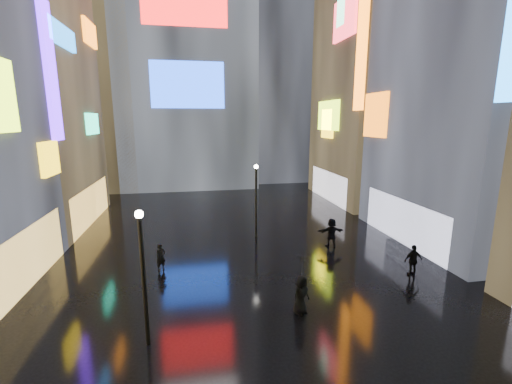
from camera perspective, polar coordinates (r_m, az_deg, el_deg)
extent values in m
plane|color=black|center=(24.63, -3.45, -7.61)|extent=(140.00, 140.00, 0.00)
cube|color=#FFC659|center=(20.11, -34.69, -9.85)|extent=(0.20, 10.00, 3.00)
cube|color=#D9A40A|center=(22.93, -31.17, 4.79)|extent=(0.25, 2.24, 1.94)
cube|color=#4211D9|center=(24.56, -31.07, 16.77)|extent=(0.25, 1.40, 8.00)
cube|color=black|center=(32.02, -36.22, 14.67)|extent=(10.00, 12.00, 22.00)
cube|color=#FFC659|center=(30.95, -25.85, -1.85)|extent=(0.20, 10.00, 3.00)
cube|color=#15C38B|center=(31.90, -25.62, 10.21)|extent=(0.25, 3.00, 1.71)
cube|color=blue|center=(27.41, -29.71, 21.76)|extent=(0.25, 4.84, 1.37)
cube|color=#D95D0A|center=(34.45, -25.97, 22.66)|extent=(0.25, 3.32, 1.94)
cube|color=black|center=(28.31, 34.86, 23.77)|extent=(10.00, 12.00, 30.00)
cube|color=white|center=(25.31, 23.32, -4.50)|extent=(0.20, 9.00, 3.00)
cube|color=#D95D0A|center=(27.77, 19.32, 12.00)|extent=(0.25, 2.99, 3.26)
cube|color=#D95D0A|center=(30.84, 17.23, 22.21)|extent=(0.25, 1.40, 10.00)
cube|color=black|center=(38.46, 20.08, 19.88)|extent=(10.00, 12.00, 28.00)
cube|color=white|center=(36.48, 12.03, 1.04)|extent=(0.20, 9.00, 3.00)
cube|color=#A5D915|center=(36.06, 11.95, 12.36)|extent=(0.25, 4.92, 2.91)
cube|color=red|center=(34.60, 14.59, 26.29)|extent=(0.25, 4.36, 3.46)
cube|color=#D9A40A|center=(36.17, 11.83, 11.07)|extent=(0.25, 2.63, 2.87)
cube|color=#15C38B|center=(35.45, 14.15, 27.49)|extent=(0.25, 1.69, 2.90)
cube|color=black|center=(48.75, -11.72, 26.89)|extent=(16.00, 14.00, 42.00)
cube|color=#194CFF|center=(40.12, -11.32, 17.10)|extent=(8.00, 0.20, 5.00)
cube|color=black|center=(51.20, 3.13, 21.78)|extent=(12.00, 12.00, 34.00)
cube|color=black|center=(46.66, -25.55, 16.69)|extent=(10.00, 10.00, 26.00)
cylinder|color=black|center=(13.34, -18.16, -14.16)|extent=(0.16, 0.16, 5.00)
sphere|color=white|center=(12.46, -18.91, -3.54)|extent=(0.30, 0.30, 0.30)
cylinder|color=black|center=(24.23, 0.03, -1.76)|extent=(0.16, 0.16, 5.00)
sphere|color=white|center=(23.75, 0.03, 4.23)|extent=(0.30, 0.30, 0.30)
imported|color=black|center=(20.50, 24.73, -10.29)|extent=(1.02, 0.44, 1.72)
imported|color=black|center=(15.50, 7.49, -16.58)|extent=(1.00, 0.89, 1.73)
imported|color=black|center=(23.24, 12.45, -6.62)|extent=(1.78, 0.62, 1.90)
imported|color=black|center=(20.02, -15.58, -10.43)|extent=(0.67, 0.60, 1.53)
imported|color=black|center=(14.91, 7.63, -12.12)|extent=(1.40, 1.39, 0.91)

